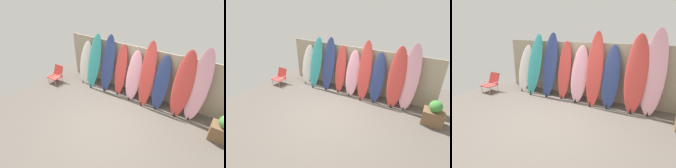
# 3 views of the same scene
# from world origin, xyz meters

# --- Properties ---
(ground) EXTENTS (7.68, 7.68, 0.00)m
(ground) POSITION_xyz_m (0.00, 0.00, 0.00)
(ground) COLOR #5B544C
(fence_back) EXTENTS (6.08, 0.11, 1.80)m
(fence_back) POSITION_xyz_m (-0.00, 2.01, 0.90)
(fence_back) COLOR tan
(fence_back) RESTS_ON ground
(surfboard_white_0) EXTENTS (0.60, 0.69, 1.65)m
(surfboard_white_0) POSITION_xyz_m (-2.15, 1.63, 0.81)
(surfboard_white_0) COLOR white
(surfboard_white_0) RESTS_ON ground
(surfboard_teal_1) EXTENTS (0.57, 0.72, 2.06)m
(surfboard_teal_1) POSITION_xyz_m (-1.62, 1.53, 1.02)
(surfboard_teal_1) COLOR teal
(surfboard_teal_1) RESTS_ON ground
(surfboard_navy_2) EXTENTS (0.55, 0.64, 2.11)m
(surfboard_navy_2) POSITION_xyz_m (-1.04, 1.59, 1.05)
(surfboard_navy_2) COLOR navy
(surfboard_navy_2) RESTS_ON ground
(surfboard_red_3) EXTENTS (0.48, 0.57, 1.85)m
(surfboard_red_3) POSITION_xyz_m (-0.51, 1.65, 0.91)
(surfboard_red_3) COLOR #D13D38
(surfboard_red_3) RESTS_ON ground
(surfboard_pink_4) EXTENTS (0.58, 0.66, 1.73)m
(surfboard_pink_4) POSITION_xyz_m (0.03, 1.63, 0.86)
(surfboard_pink_4) COLOR pink
(surfboard_pink_4) RESTS_ON ground
(surfboard_red_5) EXTENTS (0.55, 0.71, 2.16)m
(surfboard_red_5) POSITION_xyz_m (0.54, 1.58, 1.07)
(surfboard_red_5) COLOR #D13D38
(surfboard_red_5) RESTS_ON ground
(surfboard_navy_6) EXTENTS (0.53, 0.62, 1.78)m
(surfboard_navy_6) POSITION_xyz_m (1.01, 1.64, 0.88)
(surfboard_navy_6) COLOR navy
(surfboard_navy_6) RESTS_ON ground
(surfboard_red_7) EXTENTS (0.56, 0.58, 2.11)m
(surfboard_red_7) POSITION_xyz_m (1.67, 1.64, 1.04)
(surfboard_red_7) COLOR #D13D38
(surfboard_red_7) RESTS_ON ground
(surfboard_pink_8) EXTENTS (0.57, 0.51, 2.25)m
(surfboard_pink_8) POSITION_xyz_m (2.08, 1.69, 1.11)
(surfboard_pink_8) COLOR pink
(surfboard_pink_8) RESTS_ON ground
(beach_chair) EXTENTS (0.50, 0.56, 0.65)m
(beach_chair) POSITION_xyz_m (-3.18, 0.88, 0.32)
(beach_chair) COLOR silver
(beach_chair) RESTS_ON ground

